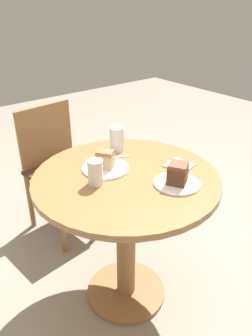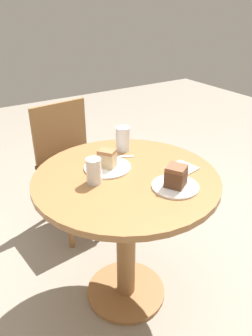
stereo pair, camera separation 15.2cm
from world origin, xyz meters
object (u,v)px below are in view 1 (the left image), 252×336
object	(u,v)px
glass_lemonade	(95,174)
glass_water	(117,140)
cake_slice_near	(105,159)
plate_far	(177,183)
chair	(60,167)
plate_near	(106,168)
cake_slice_far	(178,173)

from	to	relation	value
glass_lemonade	glass_water	size ratio (longest dim) A/B	0.90
cake_slice_near	glass_water	world-z (taller)	glass_water
plate_far	chair	bearing A→B (deg)	93.51
cake_slice_near	glass_lemonade	bearing A→B (deg)	-143.18
chair	plate_far	world-z (taller)	chair
plate_near	plate_far	bearing A→B (deg)	-62.60
plate_far	glass_water	bearing A→B (deg)	88.17
plate_far	glass_lemonade	distance (m)	0.37
plate_near	glass_water	distance (m)	0.23
plate_near	cake_slice_far	world-z (taller)	cake_slice_far
cake_slice_far	plate_far	bearing A→B (deg)	0.00
cake_slice_near	plate_far	bearing A→B (deg)	-62.60
cake_slice_near	cake_slice_far	world-z (taller)	cake_slice_far
glass_lemonade	glass_water	world-z (taller)	glass_water
glass_lemonade	glass_water	distance (m)	0.37
plate_far	cake_slice_near	size ratio (longest dim) A/B	2.06
plate_near	cake_slice_far	size ratio (longest dim) A/B	2.00
cake_slice_far	glass_water	xyz separation A→B (m)	(0.01, 0.46, 0.00)
cake_slice_far	plate_near	bearing A→B (deg)	117.40
cake_slice_near	chair	bearing A→B (deg)	81.77
cake_slice_far	glass_water	world-z (taller)	glass_water
plate_near	plate_far	world-z (taller)	same
chair	plate_near	bearing A→B (deg)	-104.60
chair	glass_water	world-z (taller)	glass_water
glass_water	glass_lemonade	bearing A→B (deg)	-142.14
glass_lemonade	glass_water	bearing A→B (deg)	37.86
cake_slice_near	glass_water	bearing A→B (deg)	38.53
chair	cake_slice_far	bearing A→B (deg)	-92.85
cake_slice_far	chair	bearing A→B (deg)	93.51
cake_slice_far	glass_lemonade	size ratio (longest dim) A/B	0.97
plate_near	glass_lemonade	xyz separation A→B (m)	(-0.12, -0.09, 0.05)
cake_slice_far	glass_lemonade	xyz separation A→B (m)	(-0.28, 0.23, -0.01)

